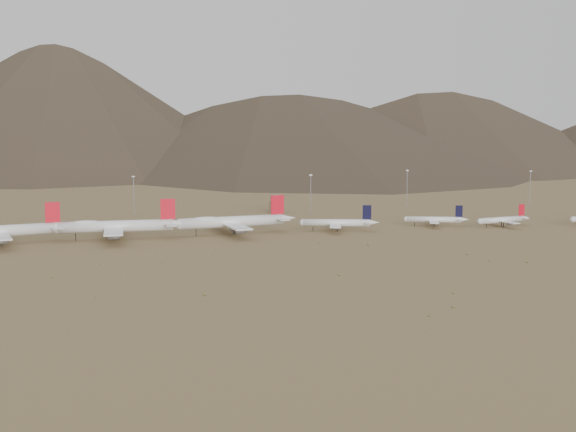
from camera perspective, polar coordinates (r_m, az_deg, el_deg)
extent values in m
plane|color=#93784C|center=(412.31, -1.95, -1.91)|extent=(3000.00, 3000.00, 0.00)
cone|color=white|center=(434.08, -15.62, -0.72)|extent=(11.30, 7.66, 5.33)
cube|color=white|center=(433.34, -16.22, -0.74)|extent=(9.81, 20.63, 0.36)
cube|color=red|center=(432.20, -16.40, 0.26)|extent=(7.36, 2.31, 10.51)
cylinder|color=black|center=(432.39, -19.67, -1.63)|extent=(0.48, 0.48, 4.01)
cylinder|color=black|center=(429.47, -19.64, -1.69)|extent=(0.48, 0.48, 4.01)
cylinder|color=slate|center=(410.66, -19.72, -1.72)|extent=(6.21, 3.97, 2.67)
cylinder|color=white|center=(430.11, -12.14, -0.72)|extent=(59.23, 6.75, 6.11)
sphere|color=white|center=(431.32, -16.07, -0.82)|extent=(5.99, 5.99, 5.99)
cone|color=white|center=(431.10, -7.73, -0.54)|extent=(10.71, 5.62, 5.50)
cube|color=white|center=(430.24, -12.29, -0.84)|extent=(10.05, 54.34, 0.76)
cube|color=white|center=(430.77, -8.36, -0.53)|extent=(5.55, 20.67, 0.37)
cube|color=red|center=(429.71, -8.54, 0.50)|extent=(7.70, 0.63, 10.85)
cylinder|color=black|center=(431.47, -14.87, -1.46)|extent=(0.39, 0.39, 4.14)
cylinder|color=black|center=(432.34, -11.96, -1.36)|extent=(0.49, 0.49, 4.14)
cylinder|color=black|center=(429.32, -11.96, -1.42)|extent=(0.49, 0.49, 4.14)
ellipsoid|color=white|center=(430.26, -14.19, -0.55)|extent=(18.98, 4.79, 3.67)
cylinder|color=slate|center=(441.20, -12.28, -0.84)|extent=(5.95, 2.81, 2.75)
cylinder|color=slate|center=(419.72, -12.30, -1.25)|extent=(5.95, 2.81, 2.75)
cylinder|color=slate|center=(450.87, -12.27, -0.67)|extent=(5.95, 2.81, 2.75)
cylinder|color=slate|center=(410.07, -12.30, -1.45)|extent=(5.95, 2.81, 2.75)
cylinder|color=white|center=(440.41, -4.01, -0.40)|extent=(58.08, 15.49, 5.98)
sphere|color=white|center=(433.03, -7.68, -0.58)|extent=(5.86, 5.86, 5.86)
cone|color=white|center=(450.68, -0.06, -0.15)|extent=(11.17, 7.04, 5.38)
cube|color=white|center=(440.20, -4.15, -0.53)|extent=(17.93, 53.87, 0.75)
cube|color=white|center=(449.05, -0.61, -0.16)|extent=(8.48, 20.75, 0.36)
cube|color=red|center=(447.72, -0.76, 0.81)|extent=(7.51, 1.78, 10.61)
cylinder|color=black|center=(435.76, -6.56, -1.18)|extent=(0.39, 0.39, 4.05)
cylinder|color=black|center=(442.85, -3.92, -1.02)|extent=(0.48, 0.48, 4.05)
cylinder|color=black|center=(440.02, -3.80, -1.07)|extent=(0.48, 0.48, 4.05)
ellipsoid|color=white|center=(436.13, -5.90, -0.28)|extent=(19.01, 7.49, 3.59)
cylinder|color=slate|center=(450.48, -4.54, -0.54)|extent=(6.15, 3.61, 2.69)
cylinder|color=slate|center=(430.34, -3.75, -0.90)|extent=(6.15, 3.61, 2.69)
cylinder|color=slate|center=(459.58, -4.87, -0.39)|extent=(6.15, 3.61, 2.69)
cylinder|color=slate|center=(421.31, -3.36, -1.08)|extent=(6.15, 3.61, 2.69)
cylinder|color=white|center=(452.20, 3.45, -0.48)|extent=(37.35, 12.61, 4.06)
sphere|color=white|center=(452.14, 1.08, -0.47)|extent=(3.98, 3.98, 3.98)
cone|color=white|center=(453.13, 6.10, -0.46)|extent=(7.40, 5.12, 3.66)
cube|color=white|center=(452.26, 3.35, -0.56)|extent=(13.25, 32.59, 0.51)
cube|color=white|center=(452.92, 5.72, -0.44)|extent=(6.10, 12.64, 0.24)
cube|color=black|center=(452.15, 5.64, 0.27)|extent=(4.82, 1.48, 8.02)
cylinder|color=black|center=(452.55, 1.79, -0.90)|extent=(0.43, 0.43, 2.78)
cylinder|color=black|center=(453.70, 3.54, -0.89)|extent=(0.53, 0.53, 2.78)
cylinder|color=black|center=(451.69, 3.54, -0.93)|extent=(0.53, 0.53, 2.78)
cylinder|color=slate|center=(461.30, 3.33, -0.53)|extent=(4.06, 2.64, 1.83)
cylinder|color=slate|center=(443.51, 3.38, -0.85)|extent=(4.06, 2.64, 1.83)
cylinder|color=white|center=(478.65, 10.32, -0.25)|extent=(31.30, 12.26, 3.43)
sphere|color=white|center=(477.49, 8.43, -0.23)|extent=(3.36, 3.36, 3.36)
cone|color=white|center=(480.53, 12.43, -0.24)|extent=(6.33, 4.58, 3.09)
cube|color=white|center=(478.66, 10.25, -0.31)|extent=(12.54, 27.43, 0.43)
cube|color=white|center=(480.20, 12.13, -0.23)|extent=(5.65, 10.68, 0.21)
cube|color=black|center=(479.54, 12.07, 0.34)|extent=(4.03, 1.46, 6.78)
cylinder|color=black|center=(478.16, 8.99, -0.58)|extent=(0.36, 0.36, 2.35)
cylinder|color=black|center=(479.93, 10.38, -0.58)|extent=(0.45, 0.45, 2.35)
cylinder|color=black|center=(478.24, 10.40, -0.60)|extent=(0.45, 0.45, 2.35)
cylinder|color=slate|center=(486.26, 10.17, -0.29)|extent=(3.47, 2.38, 1.54)
cylinder|color=slate|center=(471.28, 10.32, -0.53)|extent=(3.47, 2.38, 1.54)
cylinder|color=white|center=(485.90, 14.97, -0.27)|extent=(31.52, 10.86, 3.43)
sphere|color=white|center=(475.95, 13.51, -0.37)|extent=(3.36, 3.36, 3.36)
cone|color=white|center=(497.37, 16.53, -0.12)|extent=(6.26, 4.36, 3.09)
cube|color=white|center=(485.56, 14.91, -0.33)|extent=(11.36, 27.52, 0.43)
cube|color=white|center=(495.69, 16.31, -0.13)|extent=(5.21, 10.68, 0.21)
cube|color=red|center=(494.71, 16.28, 0.42)|extent=(4.07, 1.28, 6.77)
cylinder|color=black|center=(479.28, 13.94, -0.68)|extent=(0.36, 0.36, 2.35)
cylinder|color=black|center=(487.33, 14.95, -0.59)|extent=(0.45, 0.45, 2.35)
cylinder|color=black|center=(486.03, 15.08, -0.61)|extent=(0.45, 0.45, 2.35)
cylinder|color=slate|center=(491.45, 14.34, -0.32)|extent=(3.44, 2.25, 1.54)
cylinder|color=slate|center=(479.94, 15.48, -0.54)|extent=(3.44, 2.25, 1.54)
sphere|color=white|center=(497.75, 19.62, -0.24)|extent=(3.58, 3.58, 3.58)
cube|color=gray|center=(533.98, -0.87, 0.64)|extent=(8.00, 8.00, 8.00)
cube|color=slate|center=(533.31, -0.87, 1.28)|extent=(6.00, 6.00, 4.00)
cylinder|color=gray|center=(531.73, -10.91, 1.40)|extent=(0.50, 0.50, 25.00)
cube|color=gray|center=(530.60, -10.95, 2.77)|extent=(2.00, 0.60, 0.80)
cylinder|color=gray|center=(534.59, 1.62, 1.56)|extent=(0.50, 0.50, 25.00)
cube|color=gray|center=(533.46, 1.63, 2.93)|extent=(2.00, 0.60, 0.80)
cylinder|color=gray|center=(583.90, 8.46, 1.97)|extent=(0.50, 0.50, 25.00)
cube|color=gray|center=(582.86, 8.48, 3.22)|extent=(2.00, 0.60, 0.80)
cylinder|color=gray|center=(596.80, 16.83, 1.85)|extent=(0.50, 0.50, 25.00)
cube|color=gray|center=(595.79, 16.87, 3.08)|extent=(2.00, 0.60, 0.80)
ellipsoid|color=olive|center=(405.58, 5.72, -2.05)|extent=(0.96, 0.96, 0.70)
ellipsoid|color=olive|center=(303.35, 11.68, -5.36)|extent=(0.98, 0.98, 0.53)
ellipsoid|color=olive|center=(393.15, -5.21, -2.36)|extent=(0.54, 0.54, 0.36)
ellipsoid|color=olive|center=(339.32, -16.41, -4.16)|extent=(0.93, 0.93, 0.63)
ellipsoid|color=olive|center=(362.16, -8.94, -3.24)|extent=(0.71, 0.71, 0.60)
ellipsoid|color=olive|center=(268.49, 9.99, -6.98)|extent=(0.80, 0.80, 0.49)
ellipsoid|color=olive|center=(410.63, 2.20, -1.91)|extent=(0.94, 0.94, 0.58)
ellipsoid|color=olive|center=(386.23, 12.63, -2.66)|extent=(0.88, 0.88, 0.69)
ellipsoid|color=olive|center=(409.35, 7.18, -1.99)|extent=(0.61, 0.61, 0.50)
ellipsoid|color=olive|center=(297.50, -13.48, -5.67)|extent=(0.58, 0.58, 0.44)
ellipsoid|color=olive|center=(362.81, -13.23, -3.34)|extent=(0.66, 0.66, 0.39)
ellipsoid|color=olive|center=(295.24, -5.94, -5.56)|extent=(1.02, 1.02, 0.88)
ellipsoid|color=olive|center=(281.26, 11.70, -6.34)|extent=(0.94, 0.94, 0.72)
ellipsoid|color=olive|center=(373.13, 16.64, -3.13)|extent=(1.06, 1.06, 0.73)
ellipsoid|color=olive|center=(329.96, 3.67, -4.19)|extent=(0.92, 0.92, 0.67)
ellipsoid|color=olive|center=(372.33, 14.12, -3.08)|extent=(0.89, 0.89, 0.66)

